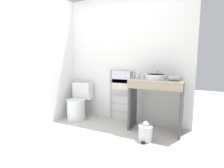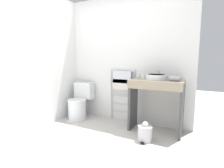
% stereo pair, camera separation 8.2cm
% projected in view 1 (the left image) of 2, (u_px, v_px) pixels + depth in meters
% --- Properties ---
extents(ground_plane, '(12.00, 12.00, 0.00)m').
position_uv_depth(ground_plane, '(74.00, 160.00, 2.10)').
color(ground_plane, beige).
extents(wall_back, '(2.54, 0.12, 2.38)m').
position_uv_depth(wall_back, '(124.00, 60.00, 3.38)').
color(wall_back, white).
rests_on(wall_back, ground_plane).
extents(wall_side, '(0.12, 2.31, 2.38)m').
position_uv_depth(wall_side, '(45.00, 60.00, 3.15)').
color(wall_side, white).
rests_on(wall_side, ground_plane).
extents(toilet, '(0.40, 0.53, 0.73)m').
position_uv_depth(toilet, '(78.00, 103.00, 3.54)').
color(toilet, white).
rests_on(toilet, ground_plane).
extents(towel_radiator, '(0.51, 0.06, 1.01)m').
position_uv_depth(towel_radiator, '(121.00, 84.00, 3.36)').
color(towel_radiator, silver).
rests_on(towel_radiator, ground_plane).
extents(vanity_counter, '(0.85, 0.46, 0.87)m').
position_uv_depth(vanity_counter, '(156.00, 97.00, 2.88)').
color(vanity_counter, gray).
rests_on(vanity_counter, ground_plane).
extents(sink_basin, '(0.34, 0.34, 0.08)m').
position_uv_depth(sink_basin, '(156.00, 77.00, 2.88)').
color(sink_basin, white).
rests_on(sink_basin, vanity_counter).
extents(faucet, '(0.02, 0.10, 0.14)m').
position_uv_depth(faucet, '(158.00, 73.00, 3.01)').
color(faucet, silver).
rests_on(faucet, vanity_counter).
extents(cup_near_wall, '(0.06, 0.06, 0.08)m').
position_uv_depth(cup_near_wall, '(138.00, 76.00, 3.12)').
color(cup_near_wall, white).
rests_on(cup_near_wall, vanity_counter).
extents(cup_near_edge, '(0.06, 0.06, 0.08)m').
position_uv_depth(cup_near_edge, '(143.00, 76.00, 3.04)').
color(cup_near_edge, white).
rests_on(cup_near_edge, vanity_counter).
extents(hair_dryer, '(0.20, 0.17, 0.08)m').
position_uv_depth(hair_dryer, '(175.00, 78.00, 2.68)').
color(hair_dryer, '#B7B7BC').
rests_on(hair_dryer, vanity_counter).
extents(trash_bin, '(0.22, 0.25, 0.29)m').
position_uv_depth(trash_bin, '(145.00, 132.00, 2.60)').
color(trash_bin, silver).
rests_on(trash_bin, ground_plane).
extents(bath_mat, '(0.56, 0.36, 0.01)m').
position_uv_depth(bath_mat, '(56.00, 128.00, 3.05)').
color(bath_mat, '#B2BCCC').
rests_on(bath_mat, ground_plane).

